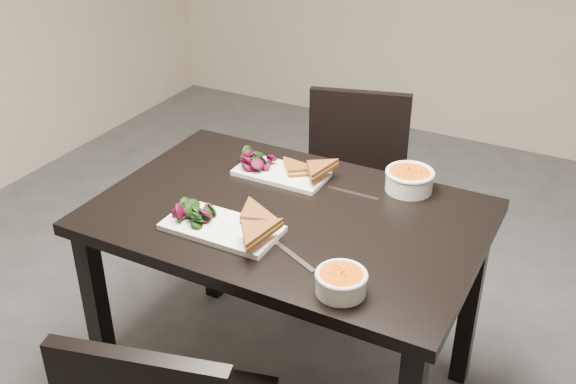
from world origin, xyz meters
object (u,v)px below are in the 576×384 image
Objects in this scene: plate_far at (281,174)px; table at (288,238)px; soup_bowl_far at (409,179)px; soup_bowl_near at (341,281)px; plate_near at (222,228)px; chair_far at (353,183)px.

table is at bearing -56.57° from plate_far.
soup_bowl_near is at bearing -87.71° from soup_bowl_far.
plate_near is 1.11× the size of plate_far.
table is 0.75m from chair_far.
chair_far is at bearing 83.40° from plate_far.
plate_far is (-0.13, 0.20, 0.11)m from table.
soup_bowl_near reaches higher than plate_far.
chair_far reaches higher than table.
soup_bowl_far is (0.36, -0.42, 0.31)m from chair_far.
chair_far is 2.70× the size of plate_far.
plate_near is at bearing -129.47° from soup_bowl_far.
table is 3.81× the size of plate_far.
soup_bowl_far reaches higher than plate_near.
plate_far is (-0.06, -0.52, 0.27)m from chair_far.
soup_bowl_near is (0.44, -0.11, 0.03)m from plate_near.
soup_bowl_near is 0.61m from soup_bowl_far.
plate_near is at bearing -108.99° from chair_far.
soup_bowl_near is at bearing -13.85° from plate_near.
chair_far is (-0.07, 0.73, -0.17)m from table.
plate_far is (-0.45, 0.50, -0.03)m from soup_bowl_near.
soup_bowl_far is (0.42, 0.11, 0.03)m from plate_far.
plate_far is at bearing -112.39° from chair_far.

